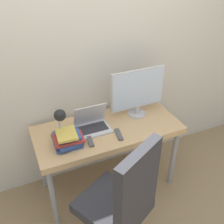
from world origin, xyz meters
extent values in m
plane|color=#937A56|center=(0.00, 0.00, 0.00)|extent=(12.00, 12.00, 0.00)
cube|color=beige|center=(0.00, 0.68, 1.30)|extent=(8.00, 0.05, 2.60)
cube|color=tan|center=(0.00, 0.31, 0.71)|extent=(1.35, 0.61, 0.06)
cylinder|color=gray|center=(-0.62, 0.06, 0.34)|extent=(0.05, 0.05, 0.68)
cylinder|color=gray|center=(0.62, 0.06, 0.34)|extent=(0.05, 0.05, 0.68)
cylinder|color=gray|center=(-0.62, 0.55, 0.34)|extent=(0.05, 0.05, 0.68)
cylinder|color=gray|center=(0.62, 0.55, 0.34)|extent=(0.05, 0.05, 0.68)
cube|color=silver|center=(-0.13, 0.33, 0.75)|extent=(0.30, 0.24, 0.02)
cube|color=#2D2D33|center=(-0.13, 0.33, 0.76)|extent=(0.26, 0.14, 0.00)
cube|color=silver|center=(-0.13, 0.40, 0.87)|extent=(0.30, 0.10, 0.22)
cube|color=black|center=(-0.13, 0.40, 0.87)|extent=(0.27, 0.08, 0.19)
cylinder|color=#B7B7BC|center=(0.36, 0.40, 0.75)|extent=(0.18, 0.18, 0.01)
cylinder|color=#B7B7BC|center=(0.36, 0.40, 0.80)|extent=(0.04, 0.04, 0.08)
cube|color=#B7B7BC|center=(0.36, 0.41, 1.02)|extent=(0.55, 0.02, 0.39)
cube|color=silver|center=(0.36, 0.39, 1.02)|extent=(0.53, 0.00, 0.37)
cylinder|color=#4C4C51|center=(-0.44, 0.37, 0.75)|extent=(0.15, 0.15, 0.02)
cylinder|color=#99999E|center=(-0.44, 0.31, 0.90)|extent=(0.02, 0.14, 0.28)
sphere|color=black|center=(-0.44, 0.24, 1.03)|extent=(0.10, 0.10, 0.10)
sphere|color=black|center=(0.01, -0.19, 0.03)|extent=(0.05, 0.05, 0.05)
sphere|color=black|center=(-0.27, -0.05, 0.03)|extent=(0.05, 0.05, 0.05)
cube|color=#2D2D33|center=(-0.23, -0.32, 0.48)|extent=(0.62, 0.64, 0.09)
cube|color=#2D2D33|center=(-0.13, -0.50, 0.84)|extent=(0.41, 0.26, 0.61)
cube|color=#334C8C|center=(-0.41, 0.19, 0.76)|extent=(0.23, 0.15, 0.02)
cube|color=#334C8C|center=(-0.40, 0.21, 0.78)|extent=(0.23, 0.22, 0.03)
cube|color=#B2382D|center=(-0.40, 0.20, 0.81)|extent=(0.25, 0.18, 0.02)
cube|color=#334C8C|center=(-0.39, 0.22, 0.84)|extent=(0.20, 0.18, 0.03)
cube|color=gold|center=(-0.41, 0.21, 0.86)|extent=(0.18, 0.21, 0.02)
cube|color=#4C4C51|center=(0.04, 0.16, 0.75)|extent=(0.07, 0.17, 0.02)
cube|color=#4C4C51|center=(-0.22, 0.17, 0.75)|extent=(0.06, 0.14, 0.02)
camera|label=1|loc=(-0.76, -1.51, 2.17)|focal=42.00mm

